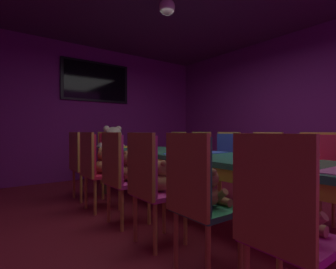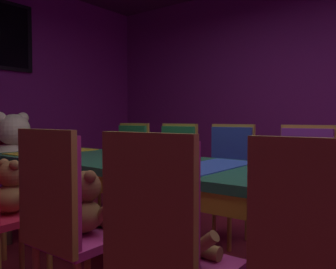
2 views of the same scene
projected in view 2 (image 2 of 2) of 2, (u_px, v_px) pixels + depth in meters
wall_right at (322, 88)px, 4.17m from camera, size 0.12×6.40×2.80m
banquet_table at (209, 180)px, 2.14m from camera, size 0.90×3.75×0.75m
chair_left_2 at (160, 239)px, 1.27m from camera, size 0.42×0.41×0.98m
teddy_left_2 at (183, 233)px, 1.39m from camera, size 0.23×0.30×0.28m
chair_left_3 at (61, 212)px, 1.64m from camera, size 0.42×0.41×0.98m
teddy_left_3 at (86, 205)px, 1.76m from camera, size 0.26×0.34×0.32m
teddy_left_4 at (13, 190)px, 2.13m from camera, size 0.27×0.35×0.33m
chair_right_2 at (304, 177)px, 2.63m from camera, size 0.42×0.41×0.98m
teddy_right_2 at (298, 179)px, 2.52m from camera, size 0.27×0.35×0.33m
chair_right_3 at (228, 169)px, 3.04m from camera, size 0.42×0.41×0.98m
chair_right_4 at (175, 164)px, 3.38m from camera, size 0.42×0.41×0.98m
teddy_right_4 at (166, 168)px, 3.27m from camera, size 0.21×0.28×0.26m
chair_right_5 at (129, 160)px, 3.75m from camera, size 0.42×0.41×0.98m
teddy_right_5 at (120, 163)px, 3.64m from camera, size 0.21×0.27×0.26m
throne_chair at (6, 161)px, 3.61m from camera, size 0.41×0.42×0.98m
king_teddy_bear at (15, 149)px, 3.50m from camera, size 0.68×0.53×0.64m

